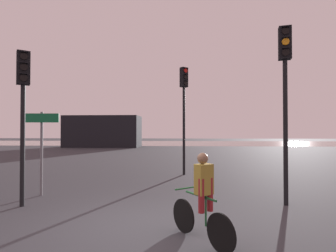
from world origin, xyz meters
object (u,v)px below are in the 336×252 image
(traffic_light_near_right, at_px, (285,82))
(direction_sign_post, at_px, (41,141))
(traffic_light_near_left, at_px, (23,98))
(traffic_light_center, at_px, (184,101))
(distant_building, at_px, (103,131))
(cyclist, at_px, (203,197))

(traffic_light_near_right, xyz_separation_m, direction_sign_post, (-7.19, 0.64, -1.66))
(traffic_light_near_left, bearing_deg, traffic_light_center, -166.18)
(distant_building, bearing_deg, traffic_light_center, -63.61)
(distant_building, distance_m, cyclist, 28.76)
(distant_building, relative_size, traffic_light_center, 1.81)
(distant_building, relative_size, traffic_light_near_right, 1.83)
(traffic_light_near_right, bearing_deg, distant_building, -50.44)
(distant_building, height_order, traffic_light_center, traffic_light_center)
(distant_building, xyz_separation_m, cyclist, (10.04, -26.93, -1.08))
(cyclist, bearing_deg, traffic_light_near_right, 10.35)
(traffic_light_near_right, relative_size, direction_sign_post, 1.87)
(traffic_light_near_left, bearing_deg, cyclist, 119.87)
(distant_building, xyz_separation_m, traffic_light_near_left, (5.40, -24.89, 1.01))
(traffic_light_center, relative_size, traffic_light_near_right, 1.01)
(distant_building, bearing_deg, traffic_light_near_left, -77.76)
(distant_building, xyz_separation_m, direction_sign_post, (5.29, -23.76, -0.20))
(traffic_light_center, xyz_separation_m, direction_sign_post, (-4.47, -4.10, -1.69))
(traffic_light_near_right, distance_m, cyclist, 4.34)
(distant_building, height_order, traffic_light_near_left, traffic_light_near_left)
(distant_building, distance_m, direction_sign_post, 24.34)
(traffic_light_near_left, relative_size, direction_sign_post, 1.60)
(distant_building, bearing_deg, cyclist, -69.56)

